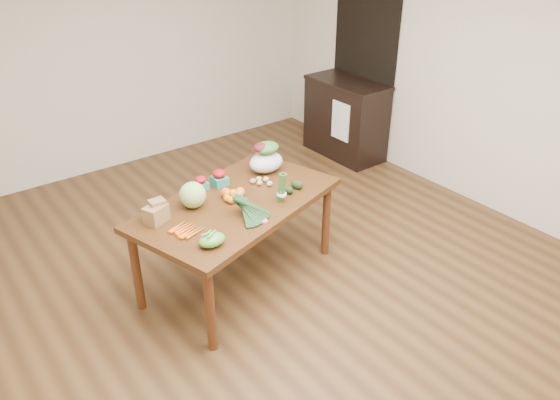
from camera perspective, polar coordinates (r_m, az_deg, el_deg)
floor at (r=4.68m, az=-0.11°, el=-8.31°), size 6.00×6.00×0.00m
room_walls at (r=4.01m, az=-0.13°, el=7.21°), size 5.02×6.02×2.70m
dining_table at (r=4.50m, az=-4.40°, el=-4.28°), size 1.85×1.35×0.75m
doorway_dark at (r=6.81m, az=8.71°, el=13.49°), size 0.02×1.00×2.10m
cabinet at (r=6.80m, az=6.86°, el=8.46°), size 0.52×1.02×0.94m
dish_towel at (r=6.48m, az=6.34°, el=8.18°), size 0.02×0.28×0.45m
paper_bag at (r=4.08m, az=-12.85°, el=-1.27°), size 0.27×0.24×0.16m
cabbage at (r=4.22m, az=-9.11°, el=0.52°), size 0.21×0.21×0.21m
strawberry_basket_a at (r=4.49m, az=-8.25°, el=1.62°), size 0.13×0.13×0.09m
strawberry_basket_b at (r=4.54m, az=-6.33°, el=2.18°), size 0.15×0.15×0.11m
orange_a at (r=4.33m, az=-5.54°, el=0.64°), size 0.08×0.08×0.08m
orange_b at (r=4.35m, az=-5.67°, el=0.76°), size 0.08×0.08×0.08m
orange_c at (r=4.36m, az=-4.18°, el=0.86°), size 0.08×0.08×0.08m
mandarin_cluster at (r=4.30m, az=-4.91°, el=0.57°), size 0.22×0.22×0.09m
carrots at (r=3.96m, az=-9.75°, el=-3.05°), size 0.27×0.27×0.03m
snap_pea_bag at (r=3.77m, az=-7.12°, el=-4.16°), size 0.19×0.14×0.09m
kale_bunch at (r=4.02m, az=-2.76°, el=-0.99°), size 0.42×0.47×0.16m
asparagus_bundle at (r=4.23m, az=0.18°, el=1.33°), size 0.11×0.13×0.26m
potato_a at (r=4.52m, az=-2.15°, el=1.80°), size 0.05×0.04×0.04m
potato_b at (r=4.51m, az=-1.10°, el=1.72°), size 0.05×0.05×0.04m
potato_c at (r=4.59m, az=-2.23°, el=2.21°), size 0.05×0.05×0.04m
potato_d at (r=4.55m, az=-2.84°, el=1.99°), size 0.05×0.05×0.04m
potato_e at (r=4.57m, az=-1.49°, el=2.17°), size 0.06×0.05×0.05m
avocado_a at (r=4.39m, az=0.84°, el=1.07°), size 0.09×0.11×0.06m
avocado_b at (r=4.46m, az=1.78°, el=1.63°), size 0.10×0.13×0.07m
salad_bag at (r=4.72m, az=-1.46°, el=4.35°), size 0.37×0.31×0.24m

